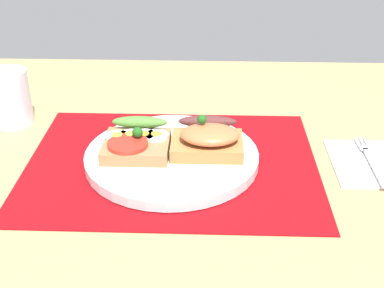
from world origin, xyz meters
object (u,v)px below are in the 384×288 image
(sandwich_egg_tomato, at_px, (136,142))
(napkin, at_px, (373,162))
(plate, at_px, (172,157))
(fork, at_px, (370,159))
(sandwich_salmon, at_px, (208,138))
(drinking_glass, at_px, (10,98))

(sandwich_egg_tomato, xyz_separation_m, napkin, (0.35, 0.01, -0.03))
(sandwich_egg_tomato, distance_m, napkin, 0.35)
(napkin, bearing_deg, plate, -178.29)
(fork, bearing_deg, napkin, -24.99)
(plate, xyz_separation_m, napkin, (0.30, 0.01, -0.01))
(sandwich_egg_tomato, bearing_deg, napkin, 0.91)
(plate, bearing_deg, sandwich_salmon, 9.80)
(drinking_glass, bearing_deg, fork, -11.43)
(plate, distance_m, sandwich_salmon, 0.06)
(sandwich_egg_tomato, height_order, fork, sandwich_egg_tomato)
(sandwich_egg_tomato, xyz_separation_m, drinking_glass, (-0.23, 0.12, 0.01))
(sandwich_salmon, xyz_separation_m, drinking_glass, (-0.33, 0.12, 0.01))
(sandwich_egg_tomato, bearing_deg, sandwich_salmon, 3.18)
(sandwich_egg_tomato, distance_m, drinking_glass, 0.26)
(drinking_glass, bearing_deg, plate, -24.39)
(sandwich_salmon, bearing_deg, napkin, -0.07)
(fork, relative_size, drinking_glass, 1.53)
(napkin, distance_m, drinking_glass, 0.59)
(plate, distance_m, drinking_glass, 0.31)
(sandwich_salmon, distance_m, napkin, 0.25)
(plate, relative_size, sandwich_salmon, 2.44)
(fork, height_order, drinking_glass, drinking_glass)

